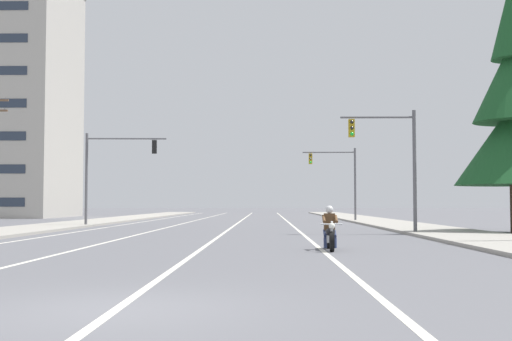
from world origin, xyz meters
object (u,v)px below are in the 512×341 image
(traffic_signal_near_right, at_px, (394,153))
(traffic_signal_mid_right, at_px, (340,173))
(traffic_signal_near_left, at_px, (110,164))
(motorcycle_with_rider, at_px, (330,232))

(traffic_signal_near_right, relative_size, traffic_signal_mid_right, 1.00)
(traffic_signal_near_right, relative_size, traffic_signal_near_left, 1.00)
(traffic_signal_near_right, distance_m, traffic_signal_mid_right, 22.43)
(traffic_signal_near_right, bearing_deg, traffic_signal_mid_right, 90.31)
(traffic_signal_near_left, relative_size, traffic_signal_mid_right, 1.00)
(traffic_signal_near_left, xyz_separation_m, traffic_signal_mid_right, (16.66, 11.85, -0.05))
(traffic_signal_near_right, distance_m, traffic_signal_near_left, 19.83)
(traffic_signal_mid_right, bearing_deg, traffic_signal_near_left, -144.56)
(traffic_signal_mid_right, bearing_deg, traffic_signal_near_right, -89.69)
(motorcycle_with_rider, xyz_separation_m, traffic_signal_mid_right, (4.17, 33.47, 3.49))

